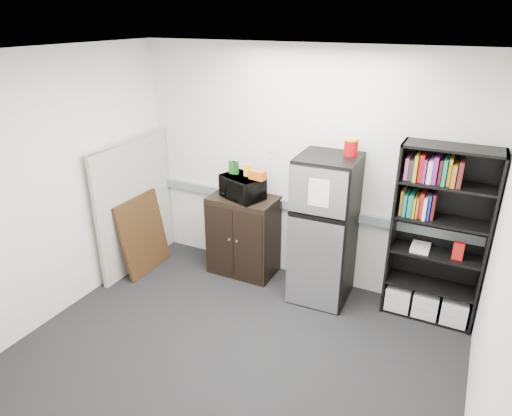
# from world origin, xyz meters

# --- Properties ---
(floor) EXTENTS (4.00, 4.00, 0.00)m
(floor) POSITION_xyz_m (0.00, 0.00, 0.00)
(floor) COLOR black
(floor) RESTS_ON ground
(wall_back) EXTENTS (4.00, 0.02, 2.70)m
(wall_back) POSITION_xyz_m (0.00, 1.75, 1.35)
(wall_back) COLOR white
(wall_back) RESTS_ON floor
(wall_right) EXTENTS (0.02, 3.50, 2.70)m
(wall_right) POSITION_xyz_m (2.00, 0.00, 1.35)
(wall_right) COLOR white
(wall_right) RESTS_ON floor
(wall_left) EXTENTS (0.02, 3.50, 2.70)m
(wall_left) POSITION_xyz_m (-2.00, 0.00, 1.35)
(wall_left) COLOR white
(wall_left) RESTS_ON floor
(ceiling) EXTENTS (4.00, 3.50, 0.02)m
(ceiling) POSITION_xyz_m (0.00, 0.00, 2.70)
(ceiling) COLOR white
(ceiling) RESTS_ON wall_back
(electrical_raceway) EXTENTS (3.92, 0.05, 0.10)m
(electrical_raceway) POSITION_xyz_m (0.00, 1.72, 0.90)
(electrical_raceway) COLOR gray
(electrical_raceway) RESTS_ON wall_back
(wall_note) EXTENTS (0.14, 0.00, 0.10)m
(wall_note) POSITION_xyz_m (-0.35, 1.74, 1.55)
(wall_note) COLOR white
(wall_note) RESTS_ON wall_back
(bookshelf) EXTENTS (0.90, 0.34, 1.85)m
(bookshelf) POSITION_xyz_m (1.53, 1.57, 0.91)
(bookshelf) COLOR black
(bookshelf) RESTS_ON floor
(cubicle_partition) EXTENTS (0.06, 1.30, 1.62)m
(cubicle_partition) POSITION_xyz_m (-1.90, 1.08, 0.81)
(cubicle_partition) COLOR #A7A394
(cubicle_partition) RESTS_ON floor
(cabinet) EXTENTS (0.79, 0.52, 0.98)m
(cabinet) POSITION_xyz_m (-0.63, 1.50, 0.49)
(cabinet) COLOR black
(cabinet) RESTS_ON floor
(microwave) EXTENTS (0.57, 0.47, 0.27)m
(microwave) POSITION_xyz_m (-0.63, 1.48, 1.12)
(microwave) COLOR black
(microwave) RESTS_ON cabinet
(snack_box_a) EXTENTS (0.08, 0.07, 0.15)m
(snack_box_a) POSITION_xyz_m (-0.78, 1.52, 1.33)
(snack_box_a) COLOR #1F5C1A
(snack_box_a) RESTS_ON microwave
(snack_box_b) EXTENTS (0.07, 0.06, 0.15)m
(snack_box_b) POSITION_xyz_m (-0.74, 1.52, 1.33)
(snack_box_b) COLOR #0D3A12
(snack_box_b) RESTS_ON microwave
(snack_box_c) EXTENTS (0.07, 0.05, 0.14)m
(snack_box_c) POSITION_xyz_m (-0.58, 1.52, 1.32)
(snack_box_c) COLOR gold
(snack_box_c) RESTS_ON microwave
(snack_bag) EXTENTS (0.19, 0.13, 0.10)m
(snack_bag) POSITION_xyz_m (-0.43, 1.47, 1.30)
(snack_bag) COLOR #D76015
(snack_bag) RESTS_ON microwave
(refrigerator) EXTENTS (0.64, 0.66, 1.64)m
(refrigerator) POSITION_xyz_m (0.40, 1.42, 0.82)
(refrigerator) COLOR black
(refrigerator) RESTS_ON floor
(coffee_can) EXTENTS (0.15, 0.15, 0.20)m
(coffee_can) POSITION_xyz_m (0.58, 1.55, 1.74)
(coffee_can) COLOR #AB070B
(coffee_can) RESTS_ON refrigerator
(framed_poster) EXTENTS (0.20, 0.74, 0.94)m
(framed_poster) POSITION_xyz_m (-1.77, 1.02, 0.47)
(framed_poster) COLOR black
(framed_poster) RESTS_ON floor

